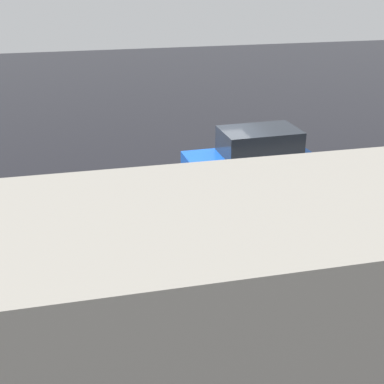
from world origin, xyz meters
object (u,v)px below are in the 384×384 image
object	(u,v)px
fire_hydrant	(134,235)
sign_post	(129,218)
pedestrian	(105,223)
moving_hatchback	(252,162)

from	to	relation	value
fire_hydrant	sign_post	world-z (taller)	sign_post
pedestrian	sign_post	world-z (taller)	sign_post
fire_hydrant	pedestrian	bearing A→B (deg)	-22.46
pedestrian	sign_post	distance (m)	1.94
pedestrian	sign_post	bearing A→B (deg)	105.21
fire_hydrant	pedestrian	size ratio (longest dim) A/B	0.66
fire_hydrant	pedestrian	world-z (taller)	pedestrian
moving_hatchback	sign_post	distance (m)	5.95
sign_post	moving_hatchback	bearing A→B (deg)	-136.12
moving_hatchback	fire_hydrant	xyz separation A→B (m)	(4.02, 2.74, -0.63)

